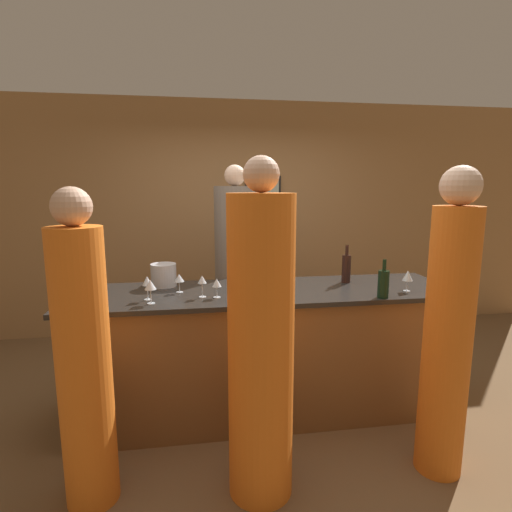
{
  "coord_description": "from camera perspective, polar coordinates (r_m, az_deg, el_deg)",
  "views": [
    {
      "loc": [
        -0.52,
        -2.95,
        1.78
      ],
      "look_at": [
        -0.06,
        0.1,
        1.25
      ],
      "focal_mm": 28.0,
      "sensor_mm": 36.0,
      "label": 1
    }
  ],
  "objects": [
    {
      "name": "wine_glass_0",
      "position": [
        3.04,
        -10.92,
        -3.18
      ],
      "size": [
        0.07,
        0.07,
        0.14
      ],
      "color": "silver",
      "rests_on": "bar_counter"
    },
    {
      "name": "guest_2",
      "position": [
        2.29,
        0.69,
        -12.71
      ],
      "size": [
        0.37,
        0.37,
        1.95
      ],
      "color": "orange",
      "rests_on": "ground_plane"
    },
    {
      "name": "guest_1",
      "position": [
        2.44,
        -23.4,
        -13.63
      ],
      "size": [
        0.29,
        0.29,
        1.79
      ],
      "color": "orange",
      "rests_on": "ground_plane"
    },
    {
      "name": "wine_bottle_1",
      "position": [
        3.39,
        12.77,
        -1.67
      ],
      "size": [
        0.07,
        0.07,
        0.31
      ],
      "color": "black",
      "rests_on": "bar_counter"
    },
    {
      "name": "wine_glass_5",
      "position": [
        2.79,
        -14.86,
        -4.07
      ],
      "size": [
        0.08,
        0.08,
        0.17
      ],
      "color": "silver",
      "rests_on": "bar_counter"
    },
    {
      "name": "bar_counter",
      "position": [
        3.26,
        1.34,
        -13.37
      ],
      "size": [
        2.95,
        0.81,
        1.0
      ],
      "color": "brown",
      "rests_on": "ground_plane"
    },
    {
      "name": "back_wall",
      "position": [
        4.95,
        -2.56,
        5.39
      ],
      "size": [
        8.0,
        0.08,
        2.8
      ],
      "color": "#A37547",
      "rests_on": "ground_plane"
    },
    {
      "name": "wine_glass_2",
      "position": [
        2.88,
        -7.71,
        -3.5
      ],
      "size": [
        0.06,
        0.06,
        0.16
      ],
      "color": "silver",
      "rests_on": "bar_counter"
    },
    {
      "name": "ice_bucket",
      "position": [
        3.27,
        -13.06,
        -2.66
      ],
      "size": [
        0.2,
        0.2,
        0.18
      ],
      "color": "silver",
      "rests_on": "bar_counter"
    },
    {
      "name": "bartender",
      "position": [
        3.88,
        -2.91,
        -3.02
      ],
      "size": [
        0.4,
        0.4,
        1.99
      ],
      "rotation": [
        0.0,
        0.0,
        3.14
      ],
      "color": "gray",
      "rests_on": "ground_plane"
    },
    {
      "name": "wine_glass_6",
      "position": [
        2.94,
        -21.72,
        -3.64
      ],
      "size": [
        0.08,
        0.08,
        0.17
      ],
      "color": "silver",
      "rests_on": "bar_counter"
    },
    {
      "name": "wine_bottle_0",
      "position": [
        3.0,
        17.74,
        -3.74
      ],
      "size": [
        0.08,
        0.08,
        0.28
      ],
      "color": "black",
      "rests_on": "bar_counter"
    },
    {
      "name": "wine_glass_3",
      "position": [
        2.87,
        -5.63,
        -3.92
      ],
      "size": [
        0.07,
        0.07,
        0.14
      ],
      "color": "silver",
      "rests_on": "bar_counter"
    },
    {
      "name": "guest_0",
      "position": [
        2.72,
        25.75,
        -9.75
      ],
      "size": [
        0.28,
        0.28,
        1.91
      ],
      "color": "orange",
      "rests_on": "ground_plane"
    },
    {
      "name": "ground_plane",
      "position": [
        3.48,
        1.31,
        -20.97
      ],
      "size": [
        14.0,
        14.0,
        0.0
      ],
      "primitive_type": "plane",
      "color": "brown"
    },
    {
      "name": "wine_glass_1",
      "position": [
        3.23,
        20.85,
        -2.69
      ],
      "size": [
        0.08,
        0.08,
        0.16
      ],
      "color": "silver",
      "rests_on": "bar_counter"
    },
    {
      "name": "wine_glass_4",
      "position": [
        2.89,
        -15.3,
        -3.56
      ],
      "size": [
        0.07,
        0.07,
        0.17
      ],
      "color": "silver",
      "rests_on": "bar_counter"
    }
  ]
}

